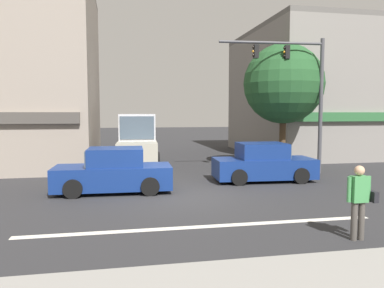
# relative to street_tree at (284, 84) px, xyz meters

# --- Properties ---
(ground_plane) EXTENTS (120.00, 120.00, 0.00)m
(ground_plane) POSITION_rel_street_tree_xyz_m (-6.03, -5.22, -4.25)
(ground_plane) COLOR #2B2B2D
(lane_marking_stripe) EXTENTS (9.00, 0.24, 0.01)m
(lane_marking_stripe) POSITION_rel_street_tree_xyz_m (-6.03, -8.72, -4.25)
(lane_marking_stripe) COLOR silver
(lane_marking_stripe) RESTS_ON ground
(building_right_corner) EXTENTS (10.06, 11.36, 8.46)m
(building_right_corner) POSITION_rel_street_tree_xyz_m (5.86, 6.74, -0.02)
(building_right_corner) COLOR gray
(building_right_corner) RESTS_ON ground
(street_tree) EXTENTS (3.97, 3.97, 6.25)m
(street_tree) POSITION_rel_street_tree_xyz_m (0.00, 0.00, 0.00)
(street_tree) COLOR #4C3823
(street_tree) RESTS_ON ground
(traffic_light_mast) EXTENTS (4.88, 0.46, 6.20)m
(traffic_light_mast) POSITION_rel_street_tree_xyz_m (0.11, -1.62, -0.08)
(traffic_light_mast) COLOR #47474C
(traffic_light_mast) RESTS_ON ground
(box_truck_approaching_near) EXTENTS (2.50, 5.71, 2.75)m
(box_truck_approaching_near) POSITION_rel_street_tree_xyz_m (-7.08, 3.27, -3.00)
(box_truck_approaching_near) COLOR #B7B29E
(box_truck_approaching_near) RESTS_ON ground
(sedan_crossing_rightbound) EXTENTS (4.15, 1.98, 1.58)m
(sedan_crossing_rightbound) POSITION_rel_street_tree_xyz_m (-8.29, -4.09, -3.54)
(sedan_crossing_rightbound) COLOR navy
(sedan_crossing_rightbound) RESTS_ON ground
(sedan_waiting_far) EXTENTS (4.18, 2.05, 1.58)m
(sedan_waiting_far) POSITION_rel_street_tree_xyz_m (-2.22, -3.04, -3.54)
(sedan_waiting_far) COLOR navy
(sedan_waiting_far) RESTS_ON ground
(pedestrian_foreground_with_bag) EXTENTS (0.67, 0.29, 1.67)m
(pedestrian_foreground_with_bag) POSITION_rel_street_tree_xyz_m (-2.88, -10.31, -3.30)
(pedestrian_foreground_with_bag) COLOR #4C4742
(pedestrian_foreground_with_bag) RESTS_ON ground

